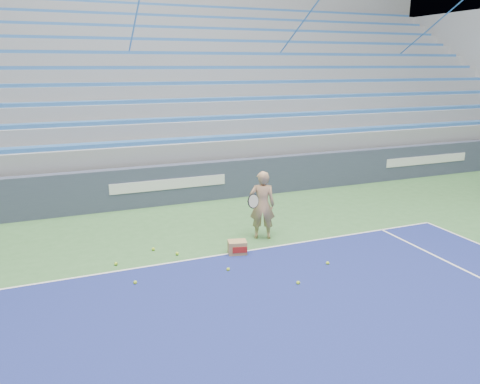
% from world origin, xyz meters
% --- Properties ---
extents(sponsor_barrier, '(30.00, 0.32, 1.10)m').
position_xyz_m(sponsor_barrier, '(0.00, 15.88, 0.55)').
color(sponsor_barrier, '#384056').
rests_on(sponsor_barrier, ground).
extents(bleachers, '(31.00, 9.15, 7.30)m').
position_xyz_m(bleachers, '(0.00, 21.60, 2.36)').
color(bleachers, gray).
rests_on(bleachers, ground).
extents(tennis_player, '(0.94, 0.90, 1.53)m').
position_xyz_m(tennis_player, '(1.30, 12.49, 0.77)').
color(tennis_player, tan).
rests_on(tennis_player, ground).
extents(ball_box, '(0.43, 0.37, 0.28)m').
position_xyz_m(ball_box, '(0.45, 11.84, 0.14)').
color(ball_box, '#AA8452').
rests_on(ball_box, ground).
extents(tennis_ball_0, '(0.07, 0.07, 0.07)m').
position_xyz_m(tennis_ball_0, '(-1.94, 12.19, 0.03)').
color(tennis_ball_0, '#B7E52E').
rests_on(tennis_ball_0, ground).
extents(tennis_ball_1, '(0.07, 0.07, 0.07)m').
position_xyz_m(tennis_ball_1, '(-0.02, 11.14, 0.03)').
color(tennis_ball_1, '#B7E52E').
rests_on(tennis_ball_1, ground).
extents(tennis_ball_2, '(0.07, 0.07, 0.07)m').
position_xyz_m(tennis_ball_2, '(-1.73, 11.24, 0.03)').
color(tennis_ball_2, '#B7E52E').
rests_on(tennis_ball_2, ground).
extents(tennis_ball_3, '(0.07, 0.07, 0.07)m').
position_xyz_m(tennis_ball_3, '(1.87, 10.68, 0.03)').
color(tennis_ball_3, '#B7E52E').
rests_on(tennis_ball_3, ground).
extents(tennis_ball_4, '(0.07, 0.07, 0.07)m').
position_xyz_m(tennis_ball_4, '(0.93, 10.15, 0.03)').
color(tennis_ball_4, '#B7E52E').
rests_on(tennis_ball_4, ground).
extents(tennis_ball_5, '(0.07, 0.07, 0.07)m').
position_xyz_m(tennis_ball_5, '(-0.71, 12.24, 0.03)').
color(tennis_ball_5, '#B7E52E').
rests_on(tennis_ball_5, ground).
extents(tennis_ball_6, '(0.07, 0.07, 0.07)m').
position_xyz_m(tennis_ball_6, '(-1.11, 12.66, 0.03)').
color(tennis_ball_6, '#B7E52E').
rests_on(tennis_ball_6, ground).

